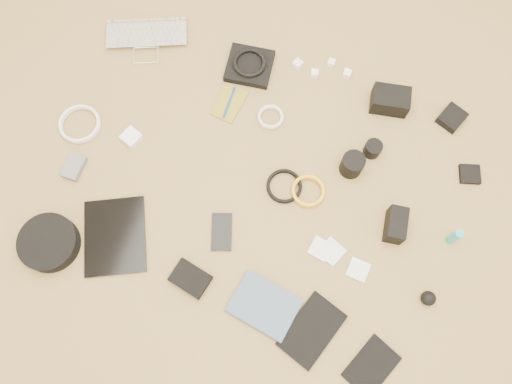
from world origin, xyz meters
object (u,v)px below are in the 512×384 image
(tablet, at_px, (115,236))
(headphone_case, at_px, (49,243))
(laptop, at_px, (147,44))
(paperback, at_px, (252,327))
(phone, at_px, (222,232))
(dslr_camera, at_px, (390,100))

(tablet, distance_m, headphone_case, 0.21)
(laptop, xyz_separation_m, paperback, (0.71, -0.85, -0.00))
(laptop, relative_size, headphone_case, 1.58)
(headphone_case, bearing_deg, phone, 22.83)
(laptop, bearing_deg, dslr_camera, -18.73)
(phone, bearing_deg, laptop, 112.90)
(phone, bearing_deg, tablet, -177.07)
(tablet, height_order, paperback, paperback)
(paperback, bearing_deg, tablet, 86.69)
(tablet, bearing_deg, phone, -3.71)
(dslr_camera, xyz_separation_m, paperback, (-0.22, -0.90, -0.03))
(phone, bearing_deg, headphone_case, -175.21)
(laptop, distance_m, dslr_camera, 0.93)
(tablet, xyz_separation_m, paperback, (0.53, -0.13, 0.00))
(tablet, height_order, headphone_case, headphone_case)
(laptop, relative_size, paperback, 1.51)
(laptop, distance_m, paperback, 1.11)
(dslr_camera, xyz_separation_m, tablet, (-0.74, -0.77, -0.03))
(laptop, bearing_deg, tablet, -97.21)
(tablet, height_order, phone, tablet)
(laptop, xyz_separation_m, dslr_camera, (0.93, 0.04, 0.03))
(laptop, height_order, tablet, laptop)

